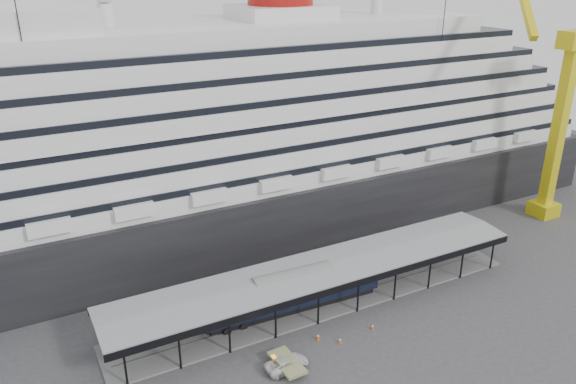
{
  "coord_description": "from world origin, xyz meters",
  "views": [
    {
      "loc": [
        -32.82,
        -48.01,
        41.11
      ],
      "look_at": [
        -3.3,
        8.0,
        14.96
      ],
      "focal_mm": 35.0,
      "sensor_mm": 36.0,
      "label": 1
    }
  ],
  "objects": [
    {
      "name": "pullman_carriage",
      "position": [
        -4.21,
        5.0,
        2.78
      ],
      "size": [
        23.59,
        4.19,
        23.04
      ],
      "rotation": [
        0.0,
        0.0,
        -0.05
      ],
      "color": "black",
      "rests_on": "ground"
    },
    {
      "name": "crane_yellow",
      "position": [
        47.06,
        10.54,
        19.96
      ],
      "size": [
        23.83,
        18.78,
        47.6
      ],
      "color": "gold",
      "rests_on": "ground"
    },
    {
      "name": "platform_canopy",
      "position": [
        0.0,
        5.0,
        2.36
      ],
      "size": [
        56.0,
        9.18,
        5.3
      ],
      "color": "slate",
      "rests_on": "ground"
    },
    {
      "name": "traffic_cone_left",
      "position": [
        -2.49,
        -3.46,
        0.36
      ],
      "size": [
        0.38,
        0.38,
        0.72
      ],
      "rotation": [
        0.0,
        0.0,
        0.03
      ],
      "color": "#CE560B",
      "rests_on": "ground"
    },
    {
      "name": "ground",
      "position": [
        0.0,
        0.0,
        0.0
      ],
      "size": [
        200.0,
        200.0,
        0.0
      ],
      "primitive_type": "plane",
      "color": "#39393B",
      "rests_on": "ground"
    },
    {
      "name": "cruise_ship",
      "position": [
        0.05,
        32.0,
        18.35
      ],
      "size": [
        130.0,
        30.0,
        43.9
      ],
      "color": "black",
      "rests_on": "ground"
    },
    {
      "name": "traffic_cone_mid",
      "position": [
        -4.45,
        -1.74,
        0.41
      ],
      "size": [
        0.44,
        0.44,
        0.83
      ],
      "rotation": [
        0.0,
        0.0,
        -0.05
      ],
      "color": "#E74B0C",
      "rests_on": "ground"
    },
    {
      "name": "port_truck",
      "position": [
        -10.05,
        -4.56,
        0.68
      ],
      "size": [
        4.99,
        2.45,
        1.36
      ],
      "primitive_type": "imported",
      "rotation": [
        0.0,
        0.0,
        1.61
      ],
      "color": "silver",
      "rests_on": "ground"
    },
    {
      "name": "traffic_cone_right",
      "position": [
        2.42,
        -3.04,
        0.34
      ],
      "size": [
        0.37,
        0.37,
        0.68
      ],
      "rotation": [
        0.0,
        0.0,
        -0.05
      ],
      "color": "#E43C0C",
      "rests_on": "ground"
    }
  ]
}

